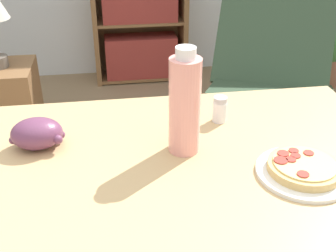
{
  "coord_description": "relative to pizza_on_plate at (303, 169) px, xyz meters",
  "views": [
    {
      "loc": [
        -0.03,
        -0.77,
        1.35
      ],
      "look_at": [
        0.11,
        0.16,
        0.82
      ],
      "focal_mm": 45.0,
      "sensor_mm": 36.0,
      "label": 1
    }
  ],
  "objects": [
    {
      "name": "drink_bottle",
      "position": [
        -0.26,
        0.15,
        0.12
      ],
      "size": [
        0.08,
        0.08,
        0.28
      ],
      "color": "pink",
      "rests_on": "dining_table"
    },
    {
      "name": "potted_plant_floor",
      "position": [
        1.25,
        2.16,
        -0.42
      ],
      "size": [
        0.44,
        0.38,
        0.65
      ],
      "color": "#8E5B42",
      "rests_on": "ground_plane"
    },
    {
      "name": "lounge_chair_far",
      "position": [
        0.48,
        1.38,
        -0.49
      ],
      "size": [
        0.89,
        0.97,
        0.88
      ],
      "rotation": [
        0.0,
        0.0,
        -0.42
      ],
      "color": "slate",
      "rests_on": "ground_plane"
    },
    {
      "name": "dining_table",
      "position": [
        -0.27,
        0.11,
        -0.13
      ],
      "size": [
        1.15,
        0.74,
        0.76
      ],
      "color": "tan",
      "rests_on": "ground_plane"
    },
    {
      "name": "salt_shaker",
      "position": [
        -0.13,
        0.29,
        0.02
      ],
      "size": [
        0.04,
        0.04,
        0.08
      ],
      "color": "white",
      "rests_on": "dining_table"
    },
    {
      "name": "pizza_on_plate",
      "position": [
        0.0,
        0.0,
        0.0
      ],
      "size": [
        0.22,
        0.22,
        0.04
      ],
      "color": "white",
      "rests_on": "dining_table"
    },
    {
      "name": "grape_bunch",
      "position": [
        -0.63,
        0.22,
        0.02
      ],
      "size": [
        0.14,
        0.1,
        0.08
      ],
      "color": "#6B3856",
      "rests_on": "dining_table"
    },
    {
      "name": "side_table",
      "position": [
        -1.01,
        1.42,
        -0.5
      ],
      "size": [
        0.34,
        0.34,
        0.54
      ],
      "color": "brown",
      "rests_on": "ground_plane"
    }
  ]
}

